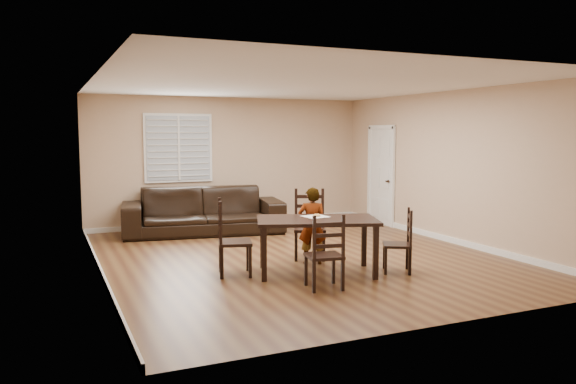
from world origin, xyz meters
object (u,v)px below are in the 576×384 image
object	(u,v)px
chair_left	(226,241)
child	(312,226)
chair_near	(309,226)
donut	(317,215)
chair_right	(405,244)
chair_far	(327,256)
sofa	(203,211)
dining_table	(317,225)

from	to	relation	value
chair_left	child	size ratio (longest dim) A/B	0.91
chair_near	child	size ratio (longest dim) A/B	0.94
chair_near	donut	xyz separation A→B (m)	(-0.28, -0.83, 0.31)
chair_right	child	size ratio (longest dim) A/B	0.78
chair_far	chair_left	distance (m)	1.54
chair_left	chair_near	bearing A→B (deg)	-54.61
chair_left	donut	size ratio (longest dim) A/B	10.37
sofa	chair_left	bearing A→B (deg)	-91.10
donut	sofa	world-z (taller)	sofa
dining_table	chair_near	xyz separation A→B (m)	(0.37, 0.99, -0.19)
chair_far	chair_right	distance (m)	1.49
chair_far	donut	xyz separation A→B (m)	(0.35, 0.99, 0.36)
chair_left	donut	xyz separation A→B (m)	(1.27, -0.25, 0.32)
chair_far	chair_right	xyz separation A→B (m)	(1.43, 0.39, -0.03)
chair_near	donut	bearing A→B (deg)	-84.78
dining_table	donut	world-z (taller)	donut
chair_left	chair_right	world-z (taller)	chair_left
dining_table	chair_near	bearing A→B (deg)	89.44
dining_table	sofa	size ratio (longest dim) A/B	0.61
chair_right	donut	world-z (taller)	chair_right
sofa	chair_near	bearing A→B (deg)	-61.18
chair_right	child	bearing A→B (deg)	-106.25
chair_far	chair_left	world-z (taller)	chair_left
dining_table	chair_left	size ratio (longest dim) A/B	1.77
chair_left	donut	distance (m)	1.34
donut	sofa	bearing A→B (deg)	101.22
chair_near	chair_left	size ratio (longest dim) A/B	1.03
dining_table	donut	size ratio (longest dim) A/B	18.36
chair_near	chair_far	bearing A→B (deg)	-85.12
chair_left	child	distance (m)	1.40
child	chair_near	bearing A→B (deg)	-85.34
dining_table	donut	bearing A→B (deg)	83.66
donut	chair_left	bearing A→B (deg)	169.01
chair_near	chair_right	world-z (taller)	chair_near
chair_right	sofa	bearing A→B (deg)	-126.83
chair_near	sofa	bearing A→B (deg)	134.25
chair_left	sofa	world-z (taller)	chair_left
chair_near	sofa	distance (m)	2.88
chair_right	child	xyz separation A→B (m)	(-0.96, 1.00, 0.17)
chair_far	donut	bearing A→B (deg)	-100.59
dining_table	child	distance (m)	0.61
dining_table	child	xyz separation A→B (m)	(0.20, 0.56, -0.11)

